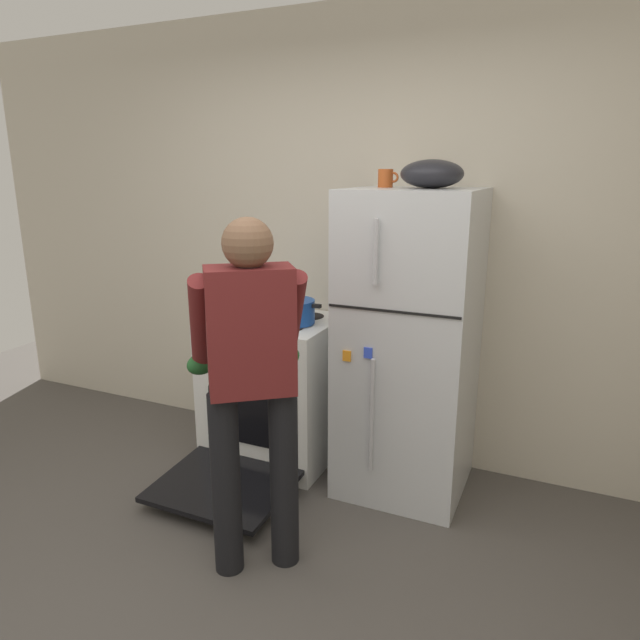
% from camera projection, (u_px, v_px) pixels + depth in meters
% --- Properties ---
extents(kitchen_wall_back, '(6.00, 0.10, 2.70)m').
position_uv_depth(kitchen_wall_back, '(370.00, 242.00, 3.47)').
color(kitchen_wall_back, beige).
rests_on(kitchen_wall_back, ground).
extents(refrigerator, '(0.68, 0.72, 1.69)m').
position_uv_depth(refrigerator, '(409.00, 345.00, 3.12)').
color(refrigerator, silver).
rests_on(refrigerator, ground).
extents(stove_range, '(0.76, 1.22, 0.91)m').
position_uv_depth(stove_range, '(273.00, 390.00, 3.54)').
color(stove_range, white).
rests_on(stove_range, ground).
extents(person_cook, '(0.63, 0.66, 1.60)m').
position_uv_depth(person_cook, '(251.00, 369.00, 2.43)').
color(person_cook, black).
rests_on(person_cook, ground).
extents(red_pot, '(0.36, 0.26, 0.14)m').
position_uv_depth(red_pot, '(292.00, 311.00, 3.31)').
color(red_pot, '#19479E').
rests_on(red_pot, stove_range).
extents(coffee_mug, '(0.11, 0.08, 0.10)m').
position_uv_depth(coffee_mug, '(386.00, 178.00, 3.00)').
color(coffee_mug, '#B24C1E').
rests_on(coffee_mug, refrigerator).
extents(pepper_mill, '(0.05, 0.05, 0.19)m').
position_uv_depth(pepper_mill, '(247.00, 292.00, 3.71)').
color(pepper_mill, brown).
rests_on(pepper_mill, stove_range).
extents(mixing_bowl, '(0.32, 0.32, 0.14)m').
position_uv_depth(mixing_bowl, '(432.00, 174.00, 2.85)').
color(mixing_bowl, black).
rests_on(mixing_bowl, refrigerator).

